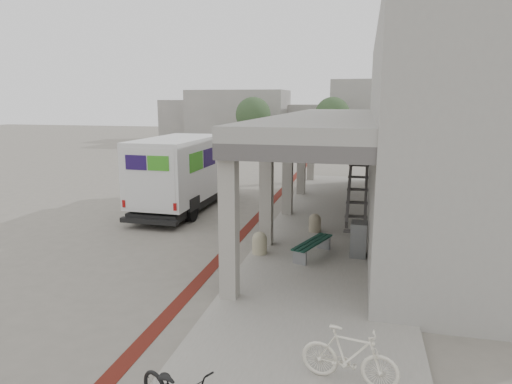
% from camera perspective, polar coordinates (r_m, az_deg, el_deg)
% --- Properties ---
extents(ground, '(120.00, 120.00, 0.00)m').
position_cam_1_polar(ground, '(14.55, -7.32, -6.88)').
color(ground, slate).
rests_on(ground, ground).
extents(bike_lane_stripe, '(0.35, 40.00, 0.01)m').
position_cam_1_polar(bike_lane_stripe, '(16.07, -1.45, -4.99)').
color(bike_lane_stripe, '#531810').
rests_on(bike_lane_stripe, ground).
extents(sidewalk, '(4.40, 28.00, 0.12)m').
position_cam_1_polar(sidewalk, '(13.70, 8.70, -7.84)').
color(sidewalk, gray).
rests_on(sidewalk, ground).
extents(transit_building, '(7.60, 17.00, 7.00)m').
position_cam_1_polar(transit_building, '(17.54, 19.61, 7.03)').
color(transit_building, gray).
rests_on(transit_building, ground).
extents(distant_backdrop, '(28.00, 10.00, 6.50)m').
position_cam_1_polar(distant_backdrop, '(49.44, 4.30, 9.32)').
color(distant_backdrop, gray).
rests_on(distant_backdrop, ground).
extents(tree_left, '(3.20, 3.20, 4.80)m').
position_cam_1_polar(tree_left, '(42.11, -0.35, 9.62)').
color(tree_left, '#38281C').
rests_on(tree_left, ground).
extents(tree_mid, '(3.20, 3.20, 4.80)m').
position_cam_1_polar(tree_mid, '(43.02, 9.52, 9.51)').
color(tree_mid, '#38281C').
rests_on(tree_mid, ground).
extents(tree_right, '(3.20, 3.20, 4.80)m').
position_cam_1_polar(tree_right, '(42.23, 20.44, 8.92)').
color(tree_right, '#38281C').
rests_on(tree_right, ground).
extents(fedex_truck, '(2.40, 7.24, 3.07)m').
position_cam_1_polar(fedex_truck, '(19.37, -8.74, 2.67)').
color(fedex_truck, black).
rests_on(fedex_truck, ground).
extents(bench, '(1.01, 1.91, 0.44)m').
position_cam_1_polar(bench, '(13.31, 7.07, -6.67)').
color(bench, gray).
rests_on(bench, sidewalk).
extents(bollard_near, '(0.44, 0.44, 0.65)m').
position_cam_1_polar(bollard_near, '(13.44, 0.45, -6.35)').
color(bollard_near, tan).
rests_on(bollard_near, sidewalk).
extents(bollard_far, '(0.42, 0.42, 0.63)m').
position_cam_1_polar(bollard_far, '(15.76, 7.38, -3.80)').
color(bollard_far, gray).
rests_on(bollard_far, sidewalk).
extents(utility_cabinet, '(0.47, 0.61, 1.00)m').
position_cam_1_polar(utility_cabinet, '(13.52, 12.71, -5.77)').
color(utility_cabinet, slate).
rests_on(utility_cabinet, sidewalk).
extents(bicycle_cream, '(1.63, 0.73, 0.95)m').
position_cam_1_polar(bicycle_cream, '(7.79, 11.61, -19.42)').
color(bicycle_cream, silver).
rests_on(bicycle_cream, sidewalk).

